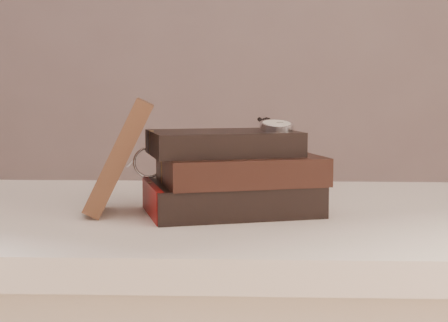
{
  "coord_description": "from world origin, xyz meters",
  "views": [
    {
      "loc": [
        0.1,
        -0.63,
        0.93
      ],
      "look_at": [
        0.06,
        0.32,
        0.82
      ],
      "focal_mm": 52.95,
      "sensor_mm": 36.0,
      "label": 1
    }
  ],
  "objects": [
    {
      "name": "table",
      "position": [
        0.0,
        0.35,
        0.66
      ],
      "size": [
        1.0,
        0.6,
        0.75
      ],
      "color": "white",
      "rests_on": "ground"
    },
    {
      "name": "book_stack",
      "position": [
        0.07,
        0.32,
        0.81
      ],
      "size": [
        0.28,
        0.22,
        0.12
      ],
      "color": "black",
      "rests_on": "table"
    },
    {
      "name": "journal",
      "position": [
        -0.09,
        0.31,
        0.83
      ],
      "size": [
        0.11,
        0.12,
        0.17
      ],
      "primitive_type": "cube",
      "rotation": [
        0.0,
        0.46,
        0.14
      ],
      "color": "#3F2518",
      "rests_on": "table"
    },
    {
      "name": "pocket_watch",
      "position": [
        0.13,
        0.33,
        0.88
      ],
      "size": [
        0.06,
        0.15,
        0.02
      ],
      "color": "silver",
      "rests_on": "book_stack"
    },
    {
      "name": "eyeglasses",
      "position": [
        -0.03,
        0.37,
        0.82
      ],
      "size": [
        0.13,
        0.14,
        0.05
      ],
      "color": "silver",
      "rests_on": "book_stack"
    }
  ]
}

